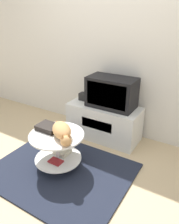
{
  "coord_description": "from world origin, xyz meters",
  "views": [
    {
      "loc": [
        1.3,
        -1.51,
        1.66
      ],
      "look_at": [
        0.07,
        0.51,
        0.57
      ],
      "focal_mm": 35.0,
      "sensor_mm": 36.0,
      "label": 1
    }
  ],
  "objects_px": {
    "speaker": "(83,96)",
    "cat": "(62,131)",
    "dvd_box": "(48,127)",
    "tv": "(112,92)"
  },
  "relations": [
    {
      "from": "tv",
      "to": "speaker",
      "type": "bearing_deg",
      "value": 178.16
    },
    {
      "from": "cat",
      "to": "dvd_box",
      "type": "bearing_deg",
      "value": -152.48
    },
    {
      "from": "dvd_box",
      "to": "cat",
      "type": "relative_size",
      "value": 0.56
    },
    {
      "from": "speaker",
      "to": "cat",
      "type": "relative_size",
      "value": 0.23
    },
    {
      "from": "cat",
      "to": "speaker",
      "type": "bearing_deg",
      "value": 149.64
    },
    {
      "from": "tv",
      "to": "speaker",
      "type": "relative_size",
      "value": 6.13
    },
    {
      "from": "tv",
      "to": "cat",
      "type": "bearing_deg",
      "value": -97.09
    },
    {
      "from": "speaker",
      "to": "cat",
      "type": "xyz_separation_m",
      "value": [
        0.34,
        -0.94,
        -0.02
      ]
    },
    {
      "from": "dvd_box",
      "to": "cat",
      "type": "distance_m",
      "value": 0.25
    },
    {
      "from": "dvd_box",
      "to": "tv",
      "type": "bearing_deg",
      "value": 68.08
    }
  ]
}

